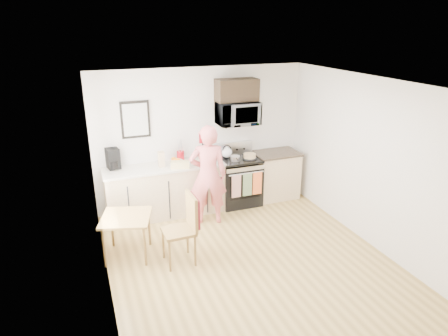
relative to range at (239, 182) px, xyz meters
name	(u,v)px	position (x,y,z in m)	size (l,w,h in m)	color
floor	(251,262)	(-0.63, -1.98, -0.44)	(4.60, 4.60, 0.00)	olive
back_wall	(202,138)	(-0.63, 0.32, 0.86)	(4.00, 0.04, 2.60)	silver
front_wall	(364,274)	(-0.63, -4.28, 0.86)	(4.00, 0.04, 2.60)	silver
left_wall	(101,202)	(-2.63, -1.98, 0.86)	(0.04, 4.60, 2.60)	silver
right_wall	(372,163)	(1.37, -1.98, 0.86)	(0.04, 4.60, 2.60)	silver
ceiling	(255,84)	(-0.63, -1.98, 2.16)	(4.00, 4.60, 0.04)	silver
window	(97,162)	(-2.59, -1.18, 1.11)	(0.06, 1.40, 1.50)	white
cabinet_left	(165,191)	(-1.43, 0.02, 0.01)	(2.10, 0.60, 0.90)	tan
countertop_left	(164,167)	(-1.43, 0.02, 0.48)	(2.14, 0.64, 0.04)	beige
cabinet_right	(275,176)	(0.80, 0.02, 0.01)	(0.84, 0.60, 0.90)	tan
countertop_right	(276,153)	(0.80, 0.02, 0.48)	(0.88, 0.64, 0.04)	black
range	(239,182)	(0.00, 0.00, 0.00)	(0.76, 0.70, 1.16)	black
microwave	(237,113)	(0.00, 0.10, 1.32)	(0.76, 0.51, 0.42)	silver
upper_cabinet	(237,90)	(0.00, 0.15, 1.74)	(0.76, 0.35, 0.40)	black
wall_art	(135,120)	(-1.83, 0.30, 1.31)	(0.50, 0.04, 0.65)	black
wall_trivet	(204,138)	(-0.58, 0.31, 0.86)	(0.20, 0.02, 0.20)	#AF0F1A
person	(208,175)	(-0.79, -0.53, 0.44)	(0.64, 0.42, 1.76)	#BB3C33
dining_table	(126,221)	(-2.28, -1.15, 0.14)	(0.76, 0.76, 0.65)	brown
chair	(188,219)	(-1.46, -1.59, 0.24)	(0.50, 0.45, 1.05)	brown
knife_block	(204,154)	(-0.66, 0.13, 0.61)	(0.10, 0.14, 0.21)	brown
utensil_crock	(180,152)	(-1.07, 0.24, 0.66)	(0.13, 0.13, 0.40)	#AF0F1A
fruit_bowl	(176,161)	(-1.18, 0.11, 0.54)	(0.29, 0.29, 0.10)	white
milk_carton	(161,159)	(-1.48, 0.01, 0.64)	(0.10, 0.10, 0.27)	tan
coffee_maker	(113,159)	(-2.28, 0.21, 0.67)	(0.24, 0.32, 0.36)	black
bread_bag	(180,165)	(-1.19, -0.17, 0.56)	(0.32, 0.15, 0.12)	#DEC674
cake	(250,156)	(0.17, -0.10, 0.53)	(0.28, 0.28, 0.09)	black
kettle	(227,152)	(-0.21, 0.10, 0.59)	(0.20, 0.20, 0.25)	white
pot	(235,158)	(-0.13, -0.12, 0.53)	(0.18, 0.31, 0.09)	silver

